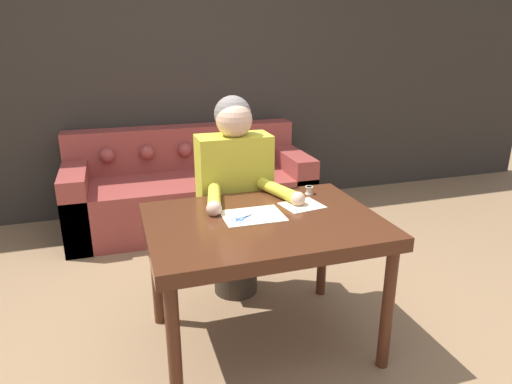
% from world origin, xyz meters
% --- Properties ---
extents(ground_plane, '(16.00, 16.00, 0.00)m').
position_xyz_m(ground_plane, '(0.00, 0.00, 0.00)').
color(ground_plane, '#846647').
extents(wall_back, '(8.00, 0.06, 2.60)m').
position_xyz_m(wall_back, '(0.00, 2.22, 1.30)').
color(wall_back, '#2D2823').
rests_on(wall_back, ground_plane).
extents(dining_table, '(1.15, 0.85, 0.73)m').
position_xyz_m(dining_table, '(0.05, -0.04, 0.65)').
color(dining_table, '#472314').
rests_on(dining_table, ground_plane).
extents(couch, '(2.06, 0.86, 0.82)m').
position_xyz_m(couch, '(-0.02, 1.79, 0.30)').
color(couch, brown).
rests_on(couch, ground_plane).
extents(person, '(0.54, 0.62, 1.27)m').
position_xyz_m(person, '(0.05, 0.51, 0.66)').
color(person, '#33281E').
rests_on(person, ground_plane).
extents(pattern_paper_main, '(0.31, 0.24, 0.00)m').
position_xyz_m(pattern_paper_main, '(0.01, 0.01, 0.73)').
color(pattern_paper_main, beige).
rests_on(pattern_paper_main, dining_table).
extents(pattern_paper_offcut, '(0.23, 0.21, 0.00)m').
position_xyz_m(pattern_paper_offcut, '(0.31, 0.07, 0.73)').
color(pattern_paper_offcut, beige).
rests_on(pattern_paper_offcut, dining_table).
extents(scissors, '(0.22, 0.16, 0.01)m').
position_xyz_m(scissors, '(-0.04, -0.01, 0.73)').
color(scissors, silver).
rests_on(scissors, dining_table).
extents(thread_spool, '(0.04, 0.04, 0.05)m').
position_xyz_m(thread_spool, '(0.42, 0.23, 0.75)').
color(thread_spool, beige).
rests_on(thread_spool, dining_table).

